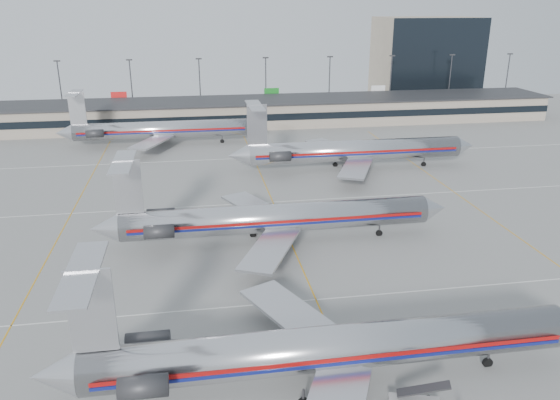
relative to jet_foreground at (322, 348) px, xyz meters
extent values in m
plane|color=gray|center=(2.59, 3.15, -3.45)|extent=(260.00, 260.00, 0.00)
cube|color=silver|center=(2.59, 13.15, -3.44)|extent=(160.00, 0.15, 0.02)
cube|color=gray|center=(2.59, 101.15, -0.45)|extent=(160.00, 16.00, 6.00)
cube|color=black|center=(2.59, 93.05, -0.25)|extent=(160.00, 0.20, 1.60)
cube|color=#2D2D30|center=(2.59, 101.15, 2.65)|extent=(162.00, 17.00, 0.30)
cylinder|color=#38383D|center=(-42.41, 115.15, 4.05)|extent=(0.30, 0.30, 15.00)
cube|color=#2D2D30|center=(-42.41, 115.15, 11.65)|extent=(1.60, 0.40, 0.35)
cylinder|color=#38383D|center=(-24.41, 115.15, 4.05)|extent=(0.30, 0.30, 15.00)
cube|color=#2D2D30|center=(-24.41, 115.15, 11.65)|extent=(1.60, 0.40, 0.35)
cylinder|color=#38383D|center=(-6.41, 115.15, 4.05)|extent=(0.30, 0.30, 15.00)
cube|color=#2D2D30|center=(-6.41, 115.15, 11.65)|extent=(1.60, 0.40, 0.35)
cylinder|color=#38383D|center=(11.59, 115.15, 4.05)|extent=(0.30, 0.30, 15.00)
cube|color=#2D2D30|center=(11.59, 115.15, 11.65)|extent=(1.60, 0.40, 0.35)
cylinder|color=#38383D|center=(29.59, 115.15, 4.05)|extent=(0.30, 0.30, 15.00)
cube|color=#2D2D30|center=(29.59, 115.15, 11.65)|extent=(1.60, 0.40, 0.35)
cylinder|color=#38383D|center=(47.59, 115.15, 4.05)|extent=(0.30, 0.30, 15.00)
cube|color=#2D2D30|center=(47.59, 115.15, 11.65)|extent=(1.60, 0.40, 0.35)
cylinder|color=#38383D|center=(65.59, 115.15, 4.05)|extent=(0.30, 0.30, 15.00)
cube|color=#2D2D30|center=(65.59, 115.15, 11.65)|extent=(1.60, 0.40, 0.35)
cylinder|color=#38383D|center=(83.59, 115.15, 4.05)|extent=(0.30, 0.30, 15.00)
cube|color=#2D2D30|center=(83.59, 115.15, 11.65)|extent=(1.60, 0.40, 0.35)
cube|color=tan|center=(64.59, 131.15, 9.05)|extent=(30.00, 20.00, 25.00)
cylinder|color=silver|center=(0.96, 0.00, -0.05)|extent=(38.85, 3.59, 3.59)
cone|color=silver|center=(-20.22, 0.00, -0.05)|extent=(3.50, 3.59, 3.59)
cube|color=#940A0A|center=(0.96, -1.80, 0.09)|extent=(36.91, 0.05, 0.34)
cube|color=navy|center=(0.96, -1.80, -0.30)|extent=(36.91, 0.05, 0.27)
cube|color=silver|center=(-0.99, 6.80, -1.02)|extent=(9.03, 13.17, 0.31)
cube|color=silver|center=(-17.01, 0.00, 5.05)|extent=(3.30, 0.24, 6.60)
cube|color=silver|center=(-17.30, 0.00, 8.15)|extent=(2.33, 10.20, 0.17)
cylinder|color=#2D2D30|center=(-13.61, 2.77, 0.24)|extent=(3.50, 1.65, 1.65)
cylinder|color=#2D2D30|center=(-13.61, -2.77, 0.24)|extent=(3.50, 1.65, 1.65)
cylinder|color=#2D2D30|center=(14.56, 0.00, -2.65)|extent=(0.19, 0.19, 1.60)
cylinder|color=#2D2D30|center=(-1.96, -2.33, -2.65)|extent=(0.19, 0.19, 1.60)
cylinder|color=#2D2D30|center=(-1.96, 2.33, -2.65)|extent=(0.19, 0.19, 1.60)
cylinder|color=black|center=(14.56, 0.00, -3.11)|extent=(0.87, 0.29, 0.87)
cylinder|color=silver|center=(0.93, 28.06, -0.04)|extent=(39.05, 3.61, 3.61)
cone|color=silver|center=(22.02, 28.06, -0.04)|extent=(3.12, 3.61, 3.61)
cone|color=silver|center=(-20.35, 28.06, -0.04)|extent=(3.51, 3.61, 3.61)
cube|color=#940A0A|center=(0.93, 26.24, 0.11)|extent=(37.10, 0.05, 0.34)
cube|color=navy|center=(0.93, 26.24, -0.28)|extent=(37.10, 0.05, 0.27)
cube|color=silver|center=(-1.02, 34.89, -1.01)|extent=(9.08, 13.24, 0.31)
cube|color=silver|center=(-1.02, 21.23, -1.01)|extent=(9.08, 13.24, 0.31)
cube|color=silver|center=(-17.13, 28.06, 5.09)|extent=(3.32, 0.24, 6.64)
cube|color=silver|center=(-17.42, 28.06, 8.21)|extent=(2.34, 10.25, 0.18)
cylinder|color=#2D2D30|center=(-13.71, 30.84, 0.26)|extent=(3.51, 1.66, 1.66)
cylinder|color=#2D2D30|center=(-13.71, 25.28, 0.26)|extent=(3.51, 1.66, 1.66)
cylinder|color=#2D2D30|center=(14.60, 28.06, -2.65)|extent=(0.20, 0.20, 1.61)
cylinder|color=#2D2D30|center=(-2.00, 25.72, -2.65)|extent=(0.20, 0.20, 1.61)
cylinder|color=#2D2D30|center=(-2.00, 30.40, -2.65)|extent=(0.20, 0.20, 1.61)
cylinder|color=black|center=(14.60, 28.06, -3.11)|extent=(0.88, 0.29, 0.88)
cylinder|color=silver|center=(20.26, 58.07, 0.18)|extent=(39.46, 3.84, 3.84)
cone|color=silver|center=(41.65, 58.07, 0.18)|extent=(3.32, 3.84, 3.84)
cone|color=silver|center=(-1.33, 58.07, 0.18)|extent=(3.74, 3.84, 3.84)
cube|color=#940A0A|center=(20.26, 56.14, 0.34)|extent=(37.48, 0.05, 0.36)
cube|color=navy|center=(20.26, 56.14, -0.08)|extent=(37.48, 0.05, 0.29)
cube|color=silver|center=(18.19, 65.34, -0.86)|extent=(9.66, 14.08, 0.33)
cube|color=silver|center=(18.19, 50.80, -0.86)|extent=(9.66, 14.08, 0.33)
cube|color=silver|center=(2.09, 58.07, 5.63)|extent=(3.53, 0.26, 7.06)
cube|color=silver|center=(1.78, 58.07, 8.96)|extent=(2.49, 10.90, 0.19)
cylinder|color=#2D2D30|center=(5.73, 61.03, 0.49)|extent=(3.74, 1.77, 1.77)
cylinder|color=#2D2D30|center=(5.73, 55.11, 0.49)|extent=(3.74, 1.77, 1.77)
cylinder|color=#2D2D30|center=(33.76, 58.07, -2.60)|extent=(0.21, 0.21, 1.71)
cylinder|color=#2D2D30|center=(17.15, 55.58, -2.60)|extent=(0.21, 0.21, 1.71)
cylinder|color=#2D2D30|center=(17.15, 60.56, -2.60)|extent=(0.21, 0.21, 1.71)
cylinder|color=black|center=(33.76, 58.07, -3.09)|extent=(0.93, 0.31, 0.93)
cylinder|color=silver|center=(-15.44, 82.64, -0.04)|extent=(37.08, 3.61, 3.61)
cone|color=silver|center=(4.66, 82.64, -0.04)|extent=(3.12, 3.61, 3.61)
cone|color=silver|center=(-35.74, 82.64, -0.04)|extent=(3.51, 3.61, 3.61)
cube|color=#940A0A|center=(-15.44, 80.82, 0.11)|extent=(35.23, 0.05, 0.34)
cube|color=navy|center=(-15.44, 80.82, -0.28)|extent=(35.23, 0.05, 0.27)
cube|color=silver|center=(-17.39, 89.47, -1.01)|extent=(9.08, 13.23, 0.31)
cube|color=silver|center=(-17.39, 75.81, -1.01)|extent=(9.08, 13.23, 0.31)
cube|color=silver|center=(-32.52, 82.64, 5.09)|extent=(3.32, 0.24, 6.64)
cube|color=silver|center=(-32.81, 82.64, 8.21)|extent=(2.34, 10.25, 0.18)
cylinder|color=#2D2D30|center=(-29.10, 85.42, 0.26)|extent=(3.51, 1.66, 1.66)
cylinder|color=#2D2D30|center=(-29.10, 79.86, 0.26)|extent=(3.51, 1.66, 1.66)
cylinder|color=#2D2D30|center=(-2.76, 82.64, -2.65)|extent=(0.20, 0.20, 1.61)
cylinder|color=#2D2D30|center=(-18.37, 80.30, -2.65)|extent=(0.20, 0.20, 1.61)
cylinder|color=#2D2D30|center=(-18.37, 84.98, -2.65)|extent=(0.20, 0.20, 1.61)
cylinder|color=black|center=(-2.76, 82.64, -3.11)|extent=(0.88, 0.29, 0.88)
cube|color=#2D2D30|center=(6.98, -3.90, -1.74)|extent=(4.01, 2.09, 1.38)
cylinder|color=black|center=(7.73, -3.31, -3.19)|extent=(0.53, 0.17, 0.53)
camera|label=1|loc=(-9.22, -35.53, 25.76)|focal=35.00mm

